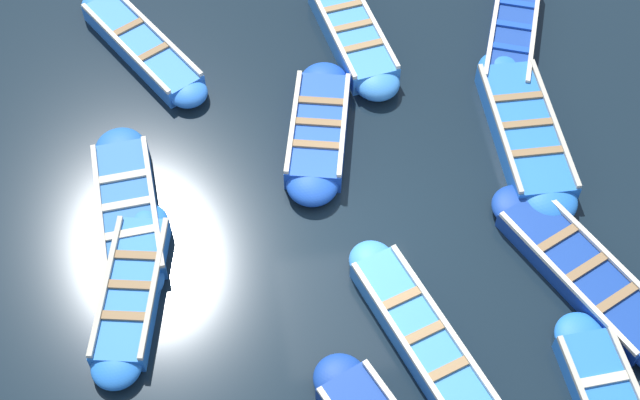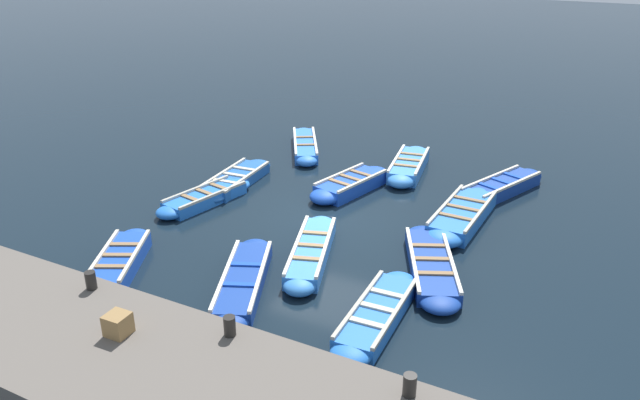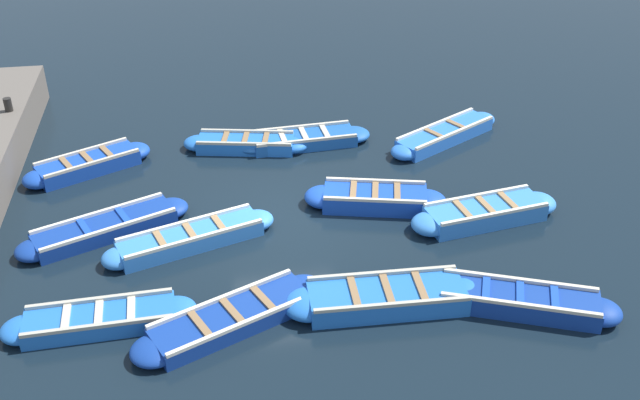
{
  "view_description": "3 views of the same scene",
  "coord_description": "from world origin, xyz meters",
  "px_view_note": "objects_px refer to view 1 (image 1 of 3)",
  "views": [
    {
      "loc": [
        7.91,
        -1.75,
        11.84
      ],
      "look_at": [
        -0.6,
        -0.46,
        0.21
      ],
      "focal_mm": 50.0,
      "sensor_mm": 36.0,
      "label": 1
    },
    {
      "loc": [
        13.47,
        6.81,
        7.18
      ],
      "look_at": [
        -0.02,
        -0.22,
        0.51
      ],
      "focal_mm": 35.0,
      "sensor_mm": 36.0,
      "label": 2
    },
    {
      "loc": [
        1.41,
        13.95,
        9.1
      ],
      "look_at": [
        -0.75,
        0.16,
        0.55
      ],
      "focal_mm": 42.0,
      "sensor_mm": 36.0,
      "label": 3
    }
  ],
  "objects_px": {
    "boat_far_corner": "(318,130)",
    "boat_near_quay": "(584,273)",
    "boat_outer_left": "(128,210)",
    "boat_alongside": "(142,47)",
    "boat_bow_out": "(132,291)",
    "boat_inner_gap": "(512,33)",
    "boat_stern_in": "(423,339)",
    "boat_centre": "(352,34)",
    "boat_drifting": "(525,131)"
  },
  "relations": [
    {
      "from": "boat_near_quay",
      "to": "boat_drifting",
      "type": "relative_size",
      "value": 0.99
    },
    {
      "from": "boat_stern_in",
      "to": "boat_outer_left",
      "type": "bearing_deg",
      "value": -125.37
    },
    {
      "from": "boat_far_corner",
      "to": "boat_centre",
      "type": "distance_m",
      "value": 2.48
    },
    {
      "from": "boat_outer_left",
      "to": "boat_drifting",
      "type": "height_order",
      "value": "boat_drifting"
    },
    {
      "from": "boat_bow_out",
      "to": "boat_stern_in",
      "type": "distance_m",
      "value": 4.44
    },
    {
      "from": "boat_stern_in",
      "to": "boat_centre",
      "type": "height_order",
      "value": "boat_centre"
    },
    {
      "from": "boat_bow_out",
      "to": "boat_far_corner",
      "type": "xyz_separation_m",
      "value": [
        -2.72,
        3.28,
        0.04
      ]
    },
    {
      "from": "boat_bow_out",
      "to": "boat_centre",
      "type": "distance_m",
      "value": 6.57
    },
    {
      "from": "boat_drifting",
      "to": "boat_stern_in",
      "type": "bearing_deg",
      "value": -35.6
    },
    {
      "from": "boat_inner_gap",
      "to": "boat_near_quay",
      "type": "bearing_deg",
      "value": -4.02
    },
    {
      "from": "boat_inner_gap",
      "to": "boat_centre",
      "type": "relative_size",
      "value": 1.04
    },
    {
      "from": "boat_inner_gap",
      "to": "boat_outer_left",
      "type": "height_order",
      "value": "boat_inner_gap"
    },
    {
      "from": "boat_stern_in",
      "to": "boat_alongside",
      "type": "relative_size",
      "value": 1.06
    },
    {
      "from": "boat_inner_gap",
      "to": "boat_drifting",
      "type": "xyz_separation_m",
      "value": [
        2.42,
        -0.47,
        0.01
      ]
    },
    {
      "from": "boat_stern_in",
      "to": "boat_near_quay",
      "type": "relative_size",
      "value": 0.97
    },
    {
      "from": "boat_bow_out",
      "to": "boat_far_corner",
      "type": "distance_m",
      "value": 4.26
    },
    {
      "from": "boat_outer_left",
      "to": "boat_alongside",
      "type": "xyz_separation_m",
      "value": [
        -3.75,
        0.35,
        0.02
      ]
    },
    {
      "from": "boat_bow_out",
      "to": "boat_stern_in",
      "type": "height_order",
      "value": "boat_stern_in"
    },
    {
      "from": "boat_stern_in",
      "to": "boat_near_quay",
      "type": "xyz_separation_m",
      "value": [
        -0.74,
        2.69,
        -0.02
      ]
    },
    {
      "from": "boat_near_quay",
      "to": "boat_inner_gap",
      "type": "bearing_deg",
      "value": 175.98
    },
    {
      "from": "boat_inner_gap",
      "to": "boat_bow_out",
      "type": "bearing_deg",
      "value": -57.68
    },
    {
      "from": "boat_far_corner",
      "to": "boat_alongside",
      "type": "bearing_deg",
      "value": -130.91
    },
    {
      "from": "boat_alongside",
      "to": "boat_drifting",
      "type": "distance_m",
      "value": 7.18
    },
    {
      "from": "boat_centre",
      "to": "boat_alongside",
      "type": "bearing_deg",
      "value": -94.12
    },
    {
      "from": "boat_inner_gap",
      "to": "boat_near_quay",
      "type": "distance_m",
      "value": 5.33
    },
    {
      "from": "boat_outer_left",
      "to": "boat_centre",
      "type": "distance_m",
      "value": 5.51
    },
    {
      "from": "boat_far_corner",
      "to": "boat_centre",
      "type": "relative_size",
      "value": 0.93
    },
    {
      "from": "boat_bow_out",
      "to": "boat_near_quay",
      "type": "relative_size",
      "value": 0.85
    },
    {
      "from": "boat_centre",
      "to": "boat_far_corner",
      "type": "bearing_deg",
      "value": -23.4
    },
    {
      "from": "boat_bow_out",
      "to": "boat_drifting",
      "type": "distance_m",
      "value": 7.13
    },
    {
      "from": "boat_drifting",
      "to": "boat_centre",
      "type": "bearing_deg",
      "value": -138.11
    },
    {
      "from": "boat_centre",
      "to": "boat_near_quay",
      "type": "xyz_separation_m",
      "value": [
        5.72,
        2.63,
        -0.05
      ]
    },
    {
      "from": "boat_outer_left",
      "to": "boat_far_corner",
      "type": "bearing_deg",
      "value": 109.79
    },
    {
      "from": "boat_far_corner",
      "to": "boat_near_quay",
      "type": "distance_m",
      "value": 4.99
    },
    {
      "from": "boat_outer_left",
      "to": "boat_drifting",
      "type": "xyz_separation_m",
      "value": [
        -0.64,
        6.82,
        0.04
      ]
    },
    {
      "from": "boat_inner_gap",
      "to": "boat_outer_left",
      "type": "relative_size",
      "value": 1.03
    },
    {
      "from": "boat_inner_gap",
      "to": "boat_alongside",
      "type": "height_order",
      "value": "boat_inner_gap"
    },
    {
      "from": "boat_stern_in",
      "to": "boat_alongside",
      "type": "xyz_separation_m",
      "value": [
        -6.74,
        -3.87,
        0.0
      ]
    },
    {
      "from": "boat_stern_in",
      "to": "boat_far_corner",
      "type": "relative_size",
      "value": 1.13
    },
    {
      "from": "boat_inner_gap",
      "to": "boat_alongside",
      "type": "distance_m",
      "value": 6.97
    },
    {
      "from": "boat_centre",
      "to": "boat_near_quay",
      "type": "distance_m",
      "value": 6.29
    },
    {
      "from": "boat_alongside",
      "to": "boat_bow_out",
      "type": "bearing_deg",
      "value": -3.51
    },
    {
      "from": "boat_alongside",
      "to": "boat_centre",
      "type": "bearing_deg",
      "value": 85.88
    },
    {
      "from": "boat_outer_left",
      "to": "boat_near_quay",
      "type": "height_order",
      "value": "boat_outer_left"
    },
    {
      "from": "boat_alongside",
      "to": "boat_drifting",
      "type": "xyz_separation_m",
      "value": [
        3.11,
        6.47,
        0.02
      ]
    },
    {
      "from": "boat_stern_in",
      "to": "boat_outer_left",
      "type": "xyz_separation_m",
      "value": [
        -3.0,
        -4.22,
        -0.02
      ]
    },
    {
      "from": "boat_bow_out",
      "to": "boat_centre",
      "type": "bearing_deg",
      "value": 139.56
    },
    {
      "from": "boat_inner_gap",
      "to": "boat_drifting",
      "type": "distance_m",
      "value": 2.47
    },
    {
      "from": "boat_stern_in",
      "to": "boat_far_corner",
      "type": "distance_m",
      "value": 4.28
    },
    {
      "from": "boat_far_corner",
      "to": "boat_alongside",
      "type": "xyz_separation_m",
      "value": [
        -2.56,
        -2.95,
        -0.02
      ]
    }
  ]
}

